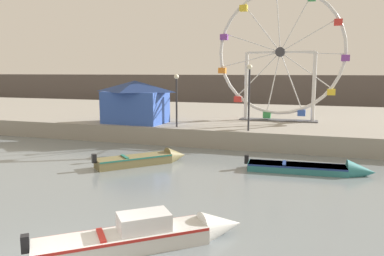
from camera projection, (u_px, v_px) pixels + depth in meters
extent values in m
cube|color=gray|center=(251.00, 120.00, 34.03)|extent=(110.00, 21.11, 1.17)
cube|color=#564C47|center=(278.00, 90.00, 55.31)|extent=(140.00, 3.00, 4.40)
cube|color=teal|center=(296.00, 168.00, 18.81)|extent=(4.74, 1.47, 0.38)
cube|color=navy|center=(296.00, 165.00, 18.79)|extent=(4.69, 1.48, 0.08)
cone|color=teal|center=(361.00, 172.00, 18.08)|extent=(1.35, 1.19, 1.11)
cube|color=black|center=(247.00, 159.00, 19.37)|extent=(0.22, 0.25, 0.44)
cube|color=navy|center=(284.00, 163.00, 18.92)|extent=(0.22, 1.00, 0.06)
cube|color=olive|center=(134.00, 161.00, 20.07)|extent=(3.48, 3.63, 0.49)
cube|color=#237566|center=(134.00, 157.00, 20.04)|extent=(3.46, 3.62, 0.08)
cone|color=olive|center=(176.00, 156.00, 21.26)|extent=(1.49, 1.50, 1.03)
cube|color=black|center=(94.00, 158.00, 19.03)|extent=(0.31, 0.31, 0.44)
cube|color=#237566|center=(125.00, 157.00, 19.79)|extent=(0.79, 0.75, 0.06)
cube|color=silver|center=(123.00, 242.00, 10.51)|extent=(4.31, 3.82, 0.50)
cube|color=#B2231E|center=(123.00, 234.00, 10.48)|extent=(4.29, 3.81, 0.08)
cone|color=silver|center=(221.00, 226.00, 11.59)|extent=(1.64, 1.60, 1.01)
cube|color=black|center=(25.00, 244.00, 9.58)|extent=(0.31, 0.31, 0.44)
cube|color=silver|center=(144.00, 222.00, 10.65)|extent=(1.63, 1.56, 0.48)
cube|color=#B2231E|center=(101.00, 235.00, 10.26)|extent=(0.70, 0.80, 0.06)
torus|color=silver|center=(280.00, 52.00, 28.43)|extent=(9.31, 0.24, 9.31)
cylinder|color=#38383D|center=(280.00, 52.00, 28.43)|extent=(0.70, 0.50, 0.70)
cylinder|color=silver|center=(309.00, 36.00, 27.66)|extent=(3.96, 0.08, 2.34)
cube|color=red|center=(338.00, 22.00, 26.93)|extent=(0.56, 0.48, 0.44)
cylinder|color=silver|center=(296.00, 23.00, 27.82)|extent=(2.14, 0.08, 4.07)
cylinder|color=silver|center=(278.00, 21.00, 28.17)|extent=(0.52, 0.08, 4.52)
cylinder|color=silver|center=(262.00, 28.00, 28.61)|extent=(2.87, 0.08, 3.61)
cube|color=yellow|center=(244.00, 8.00, 28.83)|extent=(0.56, 0.48, 0.44)
cylinder|color=silver|center=(252.00, 43.00, 28.99)|extent=(4.32, 0.08, 1.55)
cube|color=purple|center=(224.00, 37.00, 29.59)|extent=(0.56, 0.48, 0.44)
cylinder|color=silver|center=(251.00, 60.00, 29.19)|extent=(4.43, 0.08, 1.16)
cube|color=orange|center=(222.00, 71.00, 29.99)|extent=(0.56, 0.48, 0.44)
cylinder|color=silver|center=(259.00, 74.00, 29.16)|extent=(3.18, 0.08, 3.34)
cube|color=red|center=(238.00, 99.00, 29.92)|extent=(0.56, 0.48, 0.44)
cylinder|color=silver|center=(274.00, 82.00, 28.89)|extent=(0.93, 0.08, 4.47)
cube|color=#33934C|center=(267.00, 115.00, 29.38)|extent=(0.56, 0.48, 0.44)
cylinder|color=silver|center=(291.00, 81.00, 28.48)|extent=(1.77, 0.08, 4.24)
cube|color=#3356B7|center=(301.00, 113.00, 28.56)|extent=(0.56, 0.48, 0.44)
cylinder|color=silver|center=(305.00, 70.00, 28.05)|extent=(3.75, 0.08, 2.69)
cube|color=yellow|center=(331.00, 92.00, 27.71)|extent=(0.56, 0.48, 0.44)
cylinder|color=silver|center=(312.00, 53.00, 27.75)|extent=(4.54, 0.08, 0.29)
cube|color=purple|center=(345.00, 58.00, 27.10)|extent=(0.56, 0.48, 0.44)
cylinder|color=silver|center=(246.00, 86.00, 29.58)|extent=(0.28, 0.28, 5.14)
cylinder|color=silver|center=(314.00, 87.00, 28.03)|extent=(0.28, 0.28, 5.14)
cylinder|color=silver|center=(280.00, 52.00, 28.43)|extent=(4.99, 0.18, 0.18)
cube|color=#4C4C51|center=(278.00, 120.00, 29.17)|extent=(5.79, 1.20, 0.08)
cube|color=#3356B7|center=(135.00, 107.00, 27.79)|extent=(4.35, 2.97, 2.28)
pyramid|color=navy|center=(135.00, 86.00, 27.57)|extent=(4.79, 3.27, 0.80)
cylinder|color=#2D2D33|center=(249.00, 100.00, 23.90)|extent=(0.12, 0.12, 3.83)
sphere|color=#F2EACC|center=(250.00, 67.00, 23.60)|extent=(0.32, 0.32, 0.32)
cylinder|color=#2D2D33|center=(177.00, 103.00, 25.66)|extent=(0.12, 0.12, 3.22)
sphere|color=#F2EACC|center=(176.00, 77.00, 25.40)|extent=(0.32, 0.32, 0.32)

